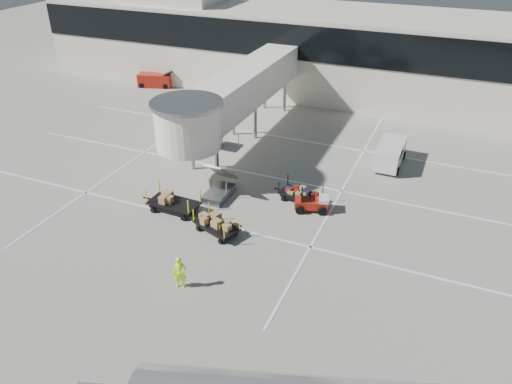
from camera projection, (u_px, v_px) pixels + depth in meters
ground at (201, 242)px, 28.99m from camera, size 140.00×140.00×0.00m
lane_markings at (254, 171)px, 36.65m from camera, size 40.00×30.00×0.02m
terminal at (336, 51)px, 50.94m from camera, size 64.00×12.11×15.20m
jet_bridge at (229, 98)px, 37.98m from camera, size 5.70×20.40×6.03m
baggage_tug at (312, 203)px, 31.79m from camera, size 2.33×1.87×1.40m
suitcase_cart at (301, 194)px, 32.80m from camera, size 3.41×1.77×1.31m
box_cart_near at (216, 226)px, 29.50m from camera, size 3.44×2.24×1.33m
box_cart_far at (174, 204)px, 31.57m from camera, size 3.99×1.70×1.55m
ground_worker at (180, 273)px, 25.12m from camera, size 0.79×0.68×1.82m
minivan at (390, 152)px, 37.29m from camera, size 1.96×4.37×1.65m
belt_loader at (155, 80)px, 53.57m from camera, size 4.02×2.40×1.82m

